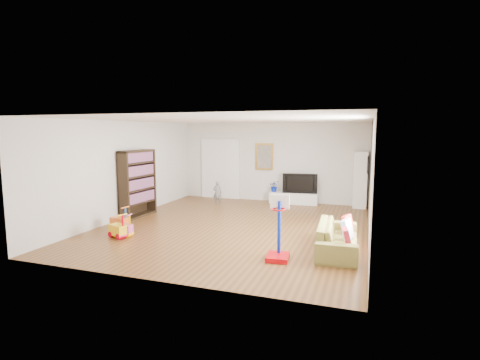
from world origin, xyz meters
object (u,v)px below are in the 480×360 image
(sofa, at_px, (338,237))
(basketball_hoop, at_px, (278,228))
(bookshelf, at_px, (138,183))
(media_console, at_px, (294,198))

(sofa, height_order, basketball_hoop, basketball_hoop)
(bookshelf, bearing_deg, basketball_hoop, -23.52)
(media_console, bearing_deg, basketball_hoop, -82.73)
(media_console, xyz_separation_m, basketball_hoop, (0.77, -5.58, 0.43))
(media_console, xyz_separation_m, sofa, (1.80, -4.68, 0.10))
(media_console, relative_size, bookshelf, 0.85)
(bookshelf, height_order, sofa, bookshelf)
(sofa, bearing_deg, media_console, 18.10)
(media_console, height_order, basketball_hoop, basketball_hoop)
(bookshelf, height_order, basketball_hoop, bookshelf)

